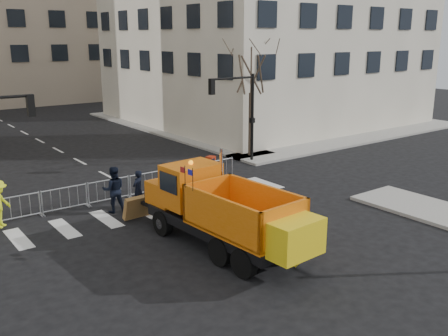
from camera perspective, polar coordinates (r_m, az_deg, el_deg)
ground at (r=18.86m, az=1.85°, el=-8.69°), size 120.00×120.00×0.00m
sidewalk_back at (r=25.62m, az=-10.11°, el=-2.34°), size 64.00×5.00×0.15m
traffic_light_right at (r=30.43m, az=3.25°, el=5.65°), size 0.18×0.18×5.40m
crowd_barriers at (r=24.39m, az=-10.76°, el=-2.08°), size 12.60×0.60×1.10m
street_tree at (r=31.48m, az=3.08°, el=7.89°), size 3.00×3.00×7.50m
plow_truck at (r=17.91m, az=-0.08°, el=-4.78°), size 3.04×8.91×3.41m
cop_a at (r=22.81m, az=-9.80°, el=-2.39°), size 0.75×0.66×1.73m
cop_b at (r=22.37m, az=-12.49°, el=-2.42°), size 1.20×1.06×2.06m
cop_c at (r=22.66m, az=-6.18°, el=-2.14°), size 1.20×0.93×1.90m
newspaper_box at (r=27.10m, az=-1.53°, el=0.21°), size 0.58×0.55×1.10m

